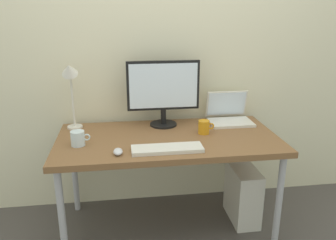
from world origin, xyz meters
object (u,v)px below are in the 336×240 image
at_px(desk, 168,144).
at_px(computer_tower, 243,194).
at_px(keyboard, 167,149).
at_px(laptop, 229,114).
at_px(monitor, 163,90).
at_px(desk_lamp, 70,80).
at_px(glass_cup, 78,138).
at_px(coffee_mug, 204,127).
at_px(mouse, 118,152).

height_order(desk, computer_tower, desk).
height_order(desk, keyboard, keyboard).
distance_m(laptop, computer_tower, 0.61).
relative_size(monitor, keyboard, 1.20).
height_order(laptop, desk_lamp, desk_lamp).
height_order(glass_cup, computer_tower, glass_cup).
relative_size(desk, glass_cup, 12.12).
bearing_deg(desk_lamp, desk, -20.76).
height_order(monitor, computer_tower, monitor).
bearing_deg(desk, desk_lamp, 159.24).
xyz_separation_m(keyboard, coffee_mug, (0.30, 0.27, 0.04)).
xyz_separation_m(desk_lamp, keyboard, (0.61, -0.48, -0.35)).
bearing_deg(monitor, mouse, -124.27).
distance_m(keyboard, mouse, 0.30).
xyz_separation_m(laptop, glass_cup, (-1.10, -0.34, -0.01)).
xyz_separation_m(desk_lamp, coffee_mug, (0.91, -0.22, -0.31)).
xyz_separation_m(keyboard, computer_tower, (0.61, 0.25, -0.51)).
relative_size(mouse, computer_tower, 0.21).
distance_m(desk_lamp, glass_cup, 0.45).
bearing_deg(desk_lamp, glass_cup, -79.14).
height_order(monitor, coffee_mug, monitor).
xyz_separation_m(laptop, coffee_mug, (-0.25, -0.23, -0.01)).
bearing_deg(desk, laptop, 27.20).
bearing_deg(keyboard, computer_tower, 22.32).
bearing_deg(desk_lamp, mouse, -57.94).
distance_m(mouse, computer_tower, 1.08).
bearing_deg(computer_tower, desk, -178.80).
bearing_deg(glass_cup, laptop, 17.04).
relative_size(monitor, glass_cup, 4.27).
bearing_deg(monitor, laptop, 1.88).
height_order(laptop, glass_cup, laptop).
bearing_deg(desk, mouse, -143.32).
distance_m(monitor, coffee_mug, 0.41).
distance_m(mouse, coffee_mug, 0.66).
bearing_deg(monitor, glass_cup, -151.50).
distance_m(desk_lamp, computer_tower, 1.51).
bearing_deg(computer_tower, mouse, -163.80).
xyz_separation_m(monitor, mouse, (-0.34, -0.50, -0.26)).
relative_size(coffee_mug, glass_cup, 0.91).
relative_size(desk, mouse, 16.68).
height_order(desk, mouse, mouse).
relative_size(desk, monitor, 2.84).
relative_size(desk, computer_tower, 3.57).
bearing_deg(keyboard, desk, 80.86).
bearing_deg(mouse, computer_tower, 16.20).
bearing_deg(computer_tower, desk_lamp, 169.12).
relative_size(laptop, desk_lamp, 0.64).
height_order(desk, glass_cup, glass_cup).
height_order(desk_lamp, mouse, desk_lamp).
height_order(monitor, mouse, monitor).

